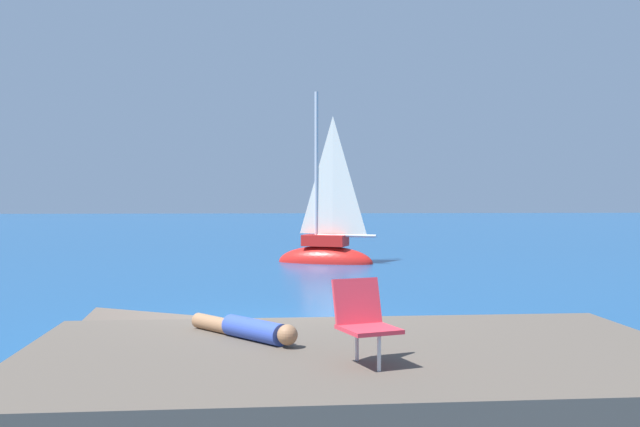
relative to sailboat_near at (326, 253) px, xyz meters
name	(u,v)px	position (x,y,z in m)	size (l,w,h in m)	color
ground_plane	(264,334)	(-1.92, -11.92, -0.33)	(160.00, 160.00, 0.00)	navy
shore_ledge	(357,375)	(-0.92, -15.64, -0.06)	(6.99, 4.02, 0.55)	brown
boulder_seaward	(140,352)	(-3.61, -13.06, -0.33)	(1.54, 1.23, 0.84)	brown
boulder_inland	(146,353)	(-3.52, -13.17, -0.33)	(1.19, 0.95, 0.65)	brown
sailboat_near	(326,253)	(0.00, 0.00, 0.00)	(3.35, 2.24, 6.05)	red
person_sunbather	(247,329)	(-2.08, -15.03, 0.33)	(1.23, 1.44, 0.25)	#334CB2
beach_chair	(363,318)	(-0.94, -16.31, 0.66)	(0.64, 0.72, 0.80)	#E03342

